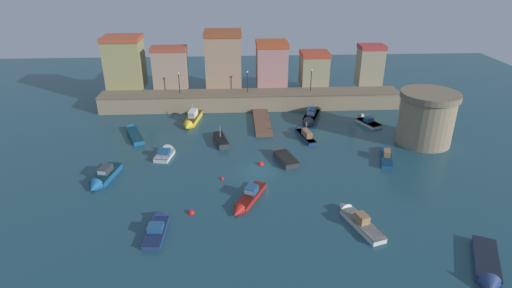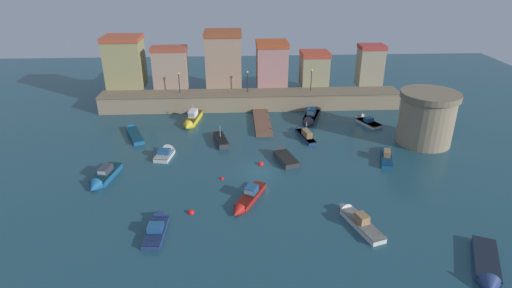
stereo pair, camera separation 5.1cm
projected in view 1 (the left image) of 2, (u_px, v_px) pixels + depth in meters
The scene contains 25 objects.
ground_plane at pixel (258, 172), 50.02m from camera, with size 121.97×121.97×0.00m, color #1E4756.
quay_wall at pixel (251, 100), 69.60m from camera, with size 49.04×4.15×2.88m.
old_town_backdrop at pixel (225, 63), 71.20m from camera, with size 46.85×5.94×9.27m.
fortress_tower at pixel (427, 118), 56.21m from camera, with size 7.68×7.68×7.17m.
pier_dock at pixel (262, 122), 63.80m from camera, with size 2.42×10.17×0.70m.
quay_lamp_0 at pixel (179, 79), 67.50m from camera, with size 0.32×0.32×3.41m.
quay_lamp_1 at pixel (247, 78), 68.00m from camera, with size 0.32×0.32×3.50m.
quay_lamp_2 at pixel (311, 77), 68.47m from camera, with size 0.32×0.32×3.65m.
moored_boat_0 at pixel (386, 155), 53.32m from camera, with size 3.04×6.47×1.63m.
moored_boat_1 at pixel (192, 120), 63.94m from camera, with size 2.77×6.96×3.02m.
moored_boat_2 at pixel (158, 225), 39.70m from camera, with size 1.86×5.91×1.56m.
moored_boat_3 at pixel (133, 133), 59.95m from camera, with size 4.11×7.21×1.37m.
moored_boat_4 at pixel (364, 120), 64.45m from camera, with size 3.78×5.48×2.93m.
moored_boat_5 at pixel (166, 153), 53.92m from camera, with size 2.53×4.38×1.76m.
moored_boat_6 at pixel (356, 219), 40.62m from camera, with size 3.53×7.07×1.77m.
moored_boat_7 at pixel (220, 138), 57.98m from camera, with size 2.57×5.89×2.65m.
moored_boat_8 at pixel (247, 199), 43.74m from camera, with size 4.16×6.68×1.69m.
moored_boat_9 at pixel (487, 270), 34.20m from camera, with size 4.73×7.21×1.77m.
moored_boat_10 at pixel (310, 118), 64.61m from camera, with size 3.91×6.65×2.32m.
moored_boat_11 at pixel (283, 156), 53.06m from camera, with size 3.21×5.62×1.71m.
moored_boat_12 at pixel (304, 134), 59.46m from camera, with size 2.55×6.66×2.72m.
moored_boat_13 at pixel (102, 178), 47.76m from camera, with size 2.88×6.39×1.91m.
mooring_buoy_0 at pixel (191, 213), 42.16m from camera, with size 0.70×0.70×0.70m, color red.
mooring_buoy_1 at pixel (222, 179), 48.43m from camera, with size 0.47×0.47×0.47m, color red.
mooring_buoy_2 at pixel (261, 165), 51.73m from camera, with size 0.73×0.73×0.73m, color red.
Camera 1 is at (-2.62, -43.97, 23.94)m, focal length 29.47 mm.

